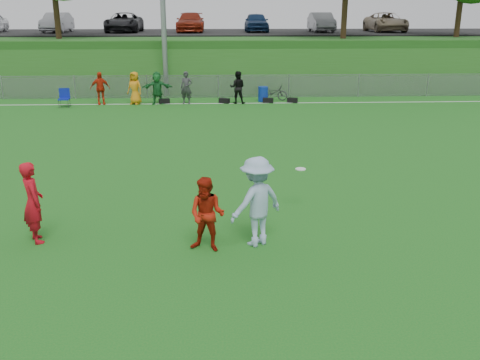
{
  "coord_description": "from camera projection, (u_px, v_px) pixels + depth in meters",
  "views": [
    {
      "loc": [
        -0.13,
        -10.31,
        4.81
      ],
      "look_at": [
        0.35,
        0.5,
        1.33
      ],
      "focal_mm": 40.0,
      "sensor_mm": 36.0,
      "label": 1
    }
  ],
  "objects": [
    {
      "name": "ground",
      "position": [
        224.0,
        247.0,
        11.29
      ],
      "size": [
        120.0,
        120.0,
        0.0
      ],
      "primitive_type": "plane",
      "color": "#15641B",
      "rests_on": "ground"
    },
    {
      "name": "recycling_bin",
      "position": [
        263.0,
        94.0,
        28.92
      ],
      "size": [
        0.64,
        0.64,
        0.8
      ],
      "primitive_type": "cylinder",
      "rotation": [
        0.0,
        0.0,
        -0.22
      ],
      "color": "navy",
      "rests_on": "ground"
    },
    {
      "name": "camp_chair",
      "position": [
        64.0,
        102.0,
        27.25
      ],
      "size": [
        0.56,
        0.57,
        0.95
      ],
      "rotation": [
        0.0,
        0.0,
        0.06
      ],
      "color": "#0D1C95",
      "rests_on": "ground"
    },
    {
      "name": "fence",
      "position": [
        218.0,
        86.0,
        30.11
      ],
      "size": [
        58.0,
        0.06,
        1.3
      ],
      "color": "gray",
      "rests_on": "ground"
    },
    {
      "name": "berm",
      "position": [
        217.0,
        55.0,
        40.31
      ],
      "size": [
        120.0,
        18.0,
        3.0
      ],
      "primitive_type": "cube",
      "color": "#215718",
      "rests_on": "ground"
    },
    {
      "name": "player_red_left",
      "position": [
        33.0,
        202.0,
        11.34
      ],
      "size": [
        0.7,
        0.77,
        1.78
      ],
      "primitive_type": "imported",
      "rotation": [
        0.0,
        0.0,
        2.1
      ],
      "color": "red",
      "rests_on": "ground"
    },
    {
      "name": "sideline_far",
      "position": [
        219.0,
        103.0,
        28.4
      ],
      "size": [
        60.0,
        0.1,
        0.01
      ],
      "primitive_type": "cube",
      "color": "white",
      "rests_on": "ground"
    },
    {
      "name": "car_row",
      "position": [
        201.0,
        22.0,
        40.5
      ],
      "size": [
        32.04,
        5.18,
        1.44
      ],
      "color": "white",
      "rests_on": "parking_lot"
    },
    {
      "name": "frisbee",
      "position": [
        301.0,
        169.0,
        13.13
      ],
      "size": [
        0.26,
        0.26,
        0.02
      ],
      "color": "white",
      "rests_on": "ground"
    },
    {
      "name": "spectator_row",
      "position": [
        164.0,
        88.0,
        28.03
      ],
      "size": [
        8.18,
        0.84,
        1.69
      ],
      "color": "red",
      "rests_on": "ground"
    },
    {
      "name": "bicycle",
      "position": [
        273.0,
        92.0,
        29.36
      ],
      "size": [
        1.69,
        1.05,
        0.84
      ],
      "primitive_type": "imported",
      "rotation": [
        0.0,
        0.0,
        1.23
      ],
      "color": "#28282A",
      "rests_on": "ground"
    },
    {
      "name": "player_blue",
      "position": [
        257.0,
        202.0,
        11.16
      ],
      "size": [
        1.43,
        1.28,
        1.93
      ],
      "primitive_type": "imported",
      "rotation": [
        0.0,
        0.0,
        3.72
      ],
      "color": "#9CB8D9",
      "rests_on": "ground"
    },
    {
      "name": "player_red_center",
      "position": [
        207.0,
        215.0,
        10.93
      ],
      "size": [
        0.91,
        0.81,
        1.58
      ],
      "primitive_type": "imported",
      "rotation": [
        0.0,
        0.0,
        -0.32
      ],
      "color": "#A41B0B",
      "rests_on": "ground"
    },
    {
      "name": "parking_lot",
      "position": [
        217.0,
        32.0,
        41.74
      ],
      "size": [
        120.0,
        12.0,
        0.1
      ],
      "primitive_type": "cube",
      "color": "black",
      "rests_on": "berm"
    },
    {
      "name": "gear_bags",
      "position": [
        237.0,
        101.0,
        28.5
      ],
      "size": [
        7.45,
        0.51,
        0.26
      ],
      "color": "black",
      "rests_on": "ground"
    }
  ]
}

